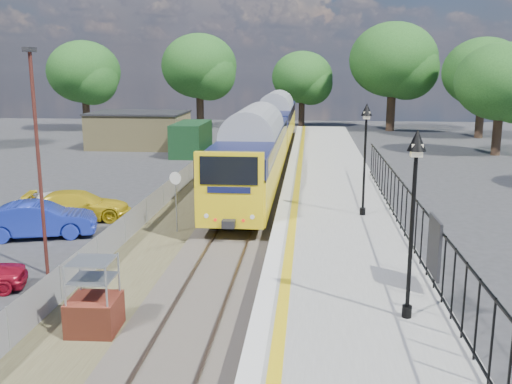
# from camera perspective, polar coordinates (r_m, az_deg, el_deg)

# --- Properties ---
(ground) EXTENTS (120.00, 120.00, 0.00)m
(ground) POSITION_cam_1_polar(r_m,az_deg,el_deg) (18.82, -4.36, -9.13)
(ground) COLOR #2D2D30
(ground) RESTS_ON ground
(track_bed) EXTENTS (5.90, 80.00, 0.29)m
(track_bed) POSITION_cam_1_polar(r_m,az_deg,el_deg) (27.99, -1.98, -1.73)
(track_bed) COLOR #473F38
(track_bed) RESTS_ON ground
(platform) EXTENTS (5.00, 70.00, 0.90)m
(platform) POSITION_cam_1_polar(r_m,az_deg,el_deg) (26.08, 7.77, -2.07)
(platform) COLOR gray
(platform) RESTS_ON ground
(platform_edge) EXTENTS (0.90, 70.00, 0.01)m
(platform_edge) POSITION_cam_1_polar(r_m,az_deg,el_deg) (25.97, 3.25, -1.01)
(platform_edge) COLOR silver
(platform_edge) RESTS_ON platform
(victorian_lamp_south) EXTENTS (0.44, 0.44, 4.60)m
(victorian_lamp_south) POSITION_cam_1_polar(r_m,az_deg,el_deg) (13.72, 15.58, 1.08)
(victorian_lamp_south) COLOR black
(victorian_lamp_south) RESTS_ON platform
(victorian_lamp_north) EXTENTS (0.44, 0.44, 4.60)m
(victorian_lamp_north) POSITION_cam_1_polar(r_m,az_deg,el_deg) (23.51, 10.92, 5.79)
(victorian_lamp_north) COLOR black
(victorian_lamp_north) RESTS_ON platform
(palisade_fence) EXTENTS (0.12, 26.00, 2.00)m
(palisade_fence) POSITION_cam_1_polar(r_m,az_deg,el_deg) (20.43, 15.10, -2.39)
(palisade_fence) COLOR black
(palisade_fence) RESTS_ON platform
(wire_fence) EXTENTS (0.06, 52.00, 1.20)m
(wire_fence) POSITION_cam_1_polar(r_m,az_deg,el_deg) (30.79, -8.33, 0.40)
(wire_fence) COLOR #999EA3
(wire_fence) RESTS_ON ground
(outbuilding) EXTENTS (10.80, 10.10, 3.12)m
(outbuilding) POSITION_cam_1_polar(r_m,az_deg,el_deg) (50.72, -10.65, 6.00)
(outbuilding) COLOR tan
(outbuilding) RESTS_ON ground
(tree_line) EXTENTS (56.80, 43.80, 11.88)m
(tree_line) POSITION_cam_1_polar(r_m,az_deg,el_deg) (59.28, 3.91, 11.98)
(tree_line) COLOR #332319
(tree_line) RESTS_ON ground
(train) EXTENTS (2.82, 40.83, 3.51)m
(train) POSITION_cam_1_polar(r_m,az_deg,el_deg) (42.04, 1.23, 6.08)
(train) COLOR yellow
(train) RESTS_ON ground
(brick_plinth) EXTENTS (1.31, 1.31, 2.04)m
(brick_plinth) POSITION_cam_1_polar(r_m,az_deg,el_deg) (15.75, -15.93, -10.13)
(brick_plinth) COLOR brown
(brick_plinth) RESTS_ON ground
(speed_sign) EXTENTS (0.52, 0.16, 2.64)m
(speed_sign) POSITION_cam_1_polar(r_m,az_deg,el_deg) (24.12, -8.02, -0.00)
(speed_sign) COLOR #999EA3
(speed_sign) RESTS_ON ground
(carpark_lamp) EXTENTS (0.25, 0.50, 7.51)m
(carpark_lamp) POSITION_cam_1_polar(r_m,az_deg,el_deg) (19.86, -20.99, 3.92)
(carpark_lamp) COLOR #4B1F19
(carpark_lamp) RESTS_ON ground
(car_blue) EXTENTS (4.78, 2.81, 1.49)m
(car_blue) POSITION_cam_1_polar(r_m,az_deg,el_deg) (25.19, -20.86, -2.60)
(car_blue) COLOR #1B2CA3
(car_blue) RESTS_ON ground
(car_yellow) EXTENTS (4.97, 2.83, 1.36)m
(car_yellow) POSITION_cam_1_polar(r_m,az_deg,el_deg) (27.47, -17.28, -1.30)
(car_yellow) COLOR gold
(car_yellow) RESTS_ON ground
(car_white) EXTENTS (4.90, 3.37, 1.24)m
(car_white) POSITION_cam_1_polar(r_m,az_deg,el_deg) (27.91, -18.82, -1.31)
(car_white) COLOR white
(car_white) RESTS_ON ground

